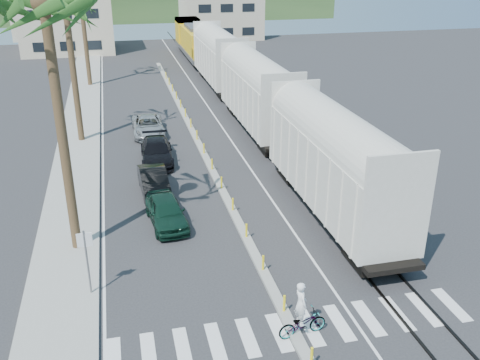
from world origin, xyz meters
name	(u,v)px	position (x,y,z in m)	size (l,w,h in m)	color
ground	(276,299)	(0.00, 0.00, 0.00)	(140.00, 140.00, 0.00)	#28282B
sidewalk	(80,128)	(-8.50, 25.00, 0.07)	(3.00, 90.00, 0.15)	gray
rails	(238,108)	(5.00, 28.00, 0.03)	(1.56, 100.00, 0.06)	black
median	(197,140)	(0.00, 19.96, 0.09)	(0.45, 60.00, 0.85)	gray
crosswalk	(292,330)	(0.00, -2.00, 0.01)	(14.00, 2.20, 0.01)	silver
lane_markings	(161,124)	(-2.15, 25.00, 0.00)	(9.42, 90.00, 0.01)	silver
freight_train	(240,78)	(5.00, 27.19, 2.91)	(3.00, 60.94, 5.85)	beige
street_sign	(86,254)	(-7.30, 2.00, 1.97)	(0.60, 0.08, 3.00)	slate
buildings	(101,11)	(-6.41, 71.66, 4.36)	(38.00, 27.00, 10.00)	#BDAF96
car_lead	(166,211)	(-3.60, 7.51, 0.73)	(2.12, 4.43, 1.46)	#0F2E21
car_second	(154,181)	(-3.88, 11.56, 0.72)	(1.70, 4.40, 1.43)	black
car_third	(157,152)	(-3.26, 16.49, 0.73)	(2.29, 5.13, 1.46)	black
car_rear	(148,126)	(-3.36, 22.43, 0.69)	(2.35, 5.01, 1.39)	#ACAEB1
cyclist	(302,319)	(0.24, -2.32, 0.72)	(1.17, 2.06, 2.28)	#9EA0A5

